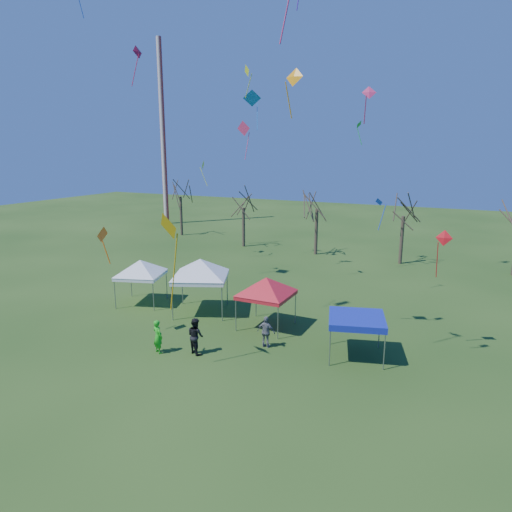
{
  "coord_description": "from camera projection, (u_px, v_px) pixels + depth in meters",
  "views": [
    {
      "loc": [
        11.7,
        -19.29,
        10.49
      ],
      "look_at": [
        1.07,
        3.0,
        4.68
      ],
      "focal_mm": 32.0,
      "sensor_mm": 36.0,
      "label": 1
    }
  ],
  "objects": [
    {
      "name": "person_grey",
      "position": [
        266.0,
        332.0,
        24.57
      ],
      "size": [
        1.03,
        0.46,
        1.74
      ],
      "primitive_type": "imported",
      "rotation": [
        0.0,
        0.0,
        3.17
      ],
      "color": "slate",
      "rests_on": "ground"
    },
    {
      "name": "kite_1",
      "position": [
        102.0,
        235.0,
        24.59
      ],
      "size": [
        0.49,
        0.96,
        2.14
      ],
      "rotation": [
        0.0,
        0.0,
        4.84
      ],
      "color": "#FF5D0D",
      "rests_on": "ground"
    },
    {
      "name": "ground",
      "position": [
        214.0,
        351.0,
        24.25
      ],
      "size": [
        140.0,
        140.0,
        0.0
      ],
      "primitive_type": "plane",
      "color": "#214215",
      "rests_on": "ground"
    },
    {
      "name": "kite_19",
      "position": [
        359.0,
        125.0,
        39.51
      ],
      "size": [
        0.61,
        0.85,
        2.1
      ],
      "rotation": [
        0.0,
        0.0,
        4.55
      ],
      "color": "green",
      "rests_on": "ground"
    },
    {
      "name": "kite_22",
      "position": [
        379.0,
        203.0,
        39.84
      ],
      "size": [
        1.06,
        1.0,
        2.79
      ],
      "rotation": [
        0.0,
        0.0,
        2.63
      ],
      "color": "blue",
      "rests_on": "ground"
    },
    {
      "name": "kite_7",
      "position": [
        138.0,
        52.0,
        37.57
      ],
      "size": [
        0.94,
        1.12,
        3.29
      ],
      "rotation": [
        0.0,
        0.0,
        1.56
      ],
      "color": "red",
      "rests_on": "ground"
    },
    {
      "name": "tree_0",
      "position": [
        180.0,
        183.0,
        55.56
      ],
      "size": [
        3.83,
        3.83,
        8.44
      ],
      "color": "#3D2D21",
      "rests_on": "ground"
    },
    {
      "name": "radio_mast",
      "position": [
        163.0,
        134.0,
        62.99
      ],
      "size": [
        0.7,
        0.7,
        25.0
      ],
      "primitive_type": "cylinder",
      "color": "silver",
      "rests_on": "ground"
    },
    {
      "name": "kite_17",
      "position": [
        444.0,
        239.0,
        22.87
      ],
      "size": [
        0.83,
        0.5,
        2.54
      ],
      "rotation": [
        0.0,
        0.0,
        6.22
      ],
      "color": "red",
      "rests_on": "ground"
    },
    {
      "name": "tent_white_west",
      "position": [
        140.0,
        263.0,
        31.17
      ],
      "size": [
        3.88,
        3.88,
        3.58
      ],
      "rotation": [
        0.0,
        0.0,
        0.31
      ],
      "color": "gray",
      "rests_on": "ground"
    },
    {
      "name": "tent_blue",
      "position": [
        357.0,
        320.0,
        23.2
      ],
      "size": [
        3.44,
        3.44,
        2.19
      ],
      "rotation": [
        0.0,
        0.0,
        0.28
      ],
      "color": "gray",
      "rests_on": "ground"
    },
    {
      "name": "tree_2",
      "position": [
        317.0,
        192.0,
        45.22
      ],
      "size": [
        3.71,
        3.71,
        8.18
      ],
      "color": "#3D2D21",
      "rests_on": "ground"
    },
    {
      "name": "kite_13",
      "position": [
        203.0,
        165.0,
        43.31
      ],
      "size": [
        0.73,
        0.98,
        2.49
      ],
      "rotation": [
        0.0,
        0.0,
        5.07
      ],
      "color": "#EFFF1A",
      "rests_on": "ground"
    },
    {
      "name": "person_dark",
      "position": [
        196.0,
        336.0,
        23.83
      ],
      "size": [
        1.16,
        1.05,
        1.94
      ],
      "primitive_type": "imported",
      "rotation": [
        0.0,
        0.0,
        2.73
      ],
      "color": "black",
      "rests_on": "ground"
    },
    {
      "name": "kite_2",
      "position": [
        244.0,
        129.0,
        42.22
      ],
      "size": [
        1.46,
        0.75,
        3.55
      ],
      "rotation": [
        0.0,
        0.0,
        2.99
      ],
      "color": "#DA3062",
      "rests_on": "ground"
    },
    {
      "name": "kite_5",
      "position": [
        169.0,
        227.0,
        20.99
      ],
      "size": [
        1.56,
        1.18,
        4.64
      ],
      "rotation": [
        0.0,
        0.0,
        2.71
      ],
      "color": "orange",
      "rests_on": "ground"
    },
    {
      "name": "kite_9",
      "position": [
        369.0,
        94.0,
        18.58
      ],
      "size": [
        0.67,
        0.5,
        1.51
      ],
      "rotation": [
        0.0,
        0.0,
        0.36
      ],
      "color": "#DA3063",
      "rests_on": "ground"
    },
    {
      "name": "tree_3",
      "position": [
        405.0,
        199.0,
        41.45
      ],
      "size": [
        3.59,
        3.59,
        7.91
      ],
      "color": "#3D2D21",
      "rests_on": "ground"
    },
    {
      "name": "kite_11",
      "position": [
        252.0,
        98.0,
        36.52
      ],
      "size": [
        1.71,
        1.45,
        3.18
      ],
      "rotation": [
        0.0,
        0.0,
        3.59
      ],
      "color": "blue",
      "rests_on": "ground"
    },
    {
      "name": "kite_24",
      "position": [
        247.0,
        71.0,
        32.1
      ],
      "size": [
        0.83,
        0.8,
        2.32
      ],
      "rotation": [
        0.0,
        0.0,
        2.39
      ],
      "color": "yellow",
      "rests_on": "ground"
    },
    {
      "name": "tent_white_mid",
      "position": [
        200.0,
        263.0,
        29.34
      ],
      "size": [
        4.38,
        4.38,
        4.16
      ],
      "rotation": [
        0.0,
        0.0,
        0.4
      ],
      "color": "gray",
      "rests_on": "ground"
    },
    {
      "name": "kite_27",
      "position": [
        294.0,
        78.0,
        22.14
      ],
      "size": [
        1.02,
        0.67,
        2.39
      ],
      "rotation": [
        0.0,
        0.0,
        6.08
      ],
      "color": "orange",
      "rests_on": "ground"
    },
    {
      "name": "tent_red",
      "position": [
        266.0,
        281.0,
        26.9
      ],
      "size": [
        4.08,
        4.08,
        3.6
      ],
      "rotation": [
        0.0,
        0.0,
        -0.01
      ],
      "color": "gray",
      "rests_on": "ground"
    },
    {
      "name": "person_green",
      "position": [
        158.0,
        336.0,
        23.9
      ],
      "size": [
        0.77,
        0.64,
        1.81
      ],
      "primitive_type": "imported",
      "rotation": [
        0.0,
        0.0,
        2.77
      ],
      "color": "green",
      "rests_on": "ground"
    },
    {
      "name": "tree_1",
      "position": [
        243.0,
        194.0,
        49.09
      ],
      "size": [
        3.42,
        3.42,
        7.54
      ],
      "color": "#3D2D21",
      "rests_on": "ground"
    }
  ]
}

